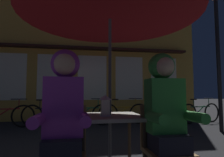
{
  "coord_description": "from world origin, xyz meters",
  "views": [
    {
      "loc": [
        -0.34,
        -2.16,
        0.98
      ],
      "look_at": [
        0.0,
        -0.14,
        1.15
      ],
      "focal_mm": 30.29,
      "sensor_mm": 36.0,
      "label": 1
    }
  ],
  "objects_px": {
    "lantern": "(105,105)",
    "bicycle_furthest": "(200,113)",
    "bicycle_second": "(49,115)",
    "bicycle_nearest": "(3,116)",
    "bicycle_fourth": "(124,113)",
    "chair_left": "(64,149)",
    "street_lamp": "(217,30)",
    "cafe_table": "(110,124)",
    "patio_umbrella": "(110,4)",
    "bicycle_fifth": "(167,113)",
    "chair_right": "(164,144)",
    "person_left_hooded": "(64,109)",
    "bicycle_third": "(86,114)",
    "person_right_hooded": "(166,108)"
  },
  "relations": [
    {
      "from": "bicycle_third",
      "to": "bicycle_furthest",
      "type": "distance_m",
      "value": 3.85
    },
    {
      "from": "street_lamp",
      "to": "bicycle_fourth",
      "type": "relative_size",
      "value": 2.31
    },
    {
      "from": "chair_left",
      "to": "chair_right",
      "type": "height_order",
      "value": "same"
    },
    {
      "from": "street_lamp",
      "to": "bicycle_second",
      "type": "height_order",
      "value": "street_lamp"
    },
    {
      "from": "chair_right",
      "to": "bicycle_fifth",
      "type": "xyz_separation_m",
      "value": [
        2.02,
        4.1,
        -0.14
      ]
    },
    {
      "from": "chair_left",
      "to": "bicycle_fifth",
      "type": "distance_m",
      "value": 5.07
    },
    {
      "from": "bicycle_fifth",
      "to": "bicycle_furthest",
      "type": "bearing_deg",
      "value": -1.29
    },
    {
      "from": "bicycle_nearest",
      "to": "bicycle_fourth",
      "type": "bearing_deg",
      "value": 2.77
    },
    {
      "from": "person_right_hooded",
      "to": "bicycle_fourth",
      "type": "relative_size",
      "value": 0.83
    },
    {
      "from": "person_left_hooded",
      "to": "bicycle_fifth",
      "type": "distance_m",
      "value": 5.14
    },
    {
      "from": "street_lamp",
      "to": "bicycle_nearest",
      "type": "xyz_separation_m",
      "value": [
        -5.81,
        1.45,
        -2.37
      ]
    },
    {
      "from": "cafe_table",
      "to": "bicycle_third",
      "type": "bearing_deg",
      "value": 92.38
    },
    {
      "from": "person_left_hooded",
      "to": "chair_right",
      "type": "bearing_deg",
      "value": 3.39
    },
    {
      "from": "street_lamp",
      "to": "bicycle_furthest",
      "type": "distance_m",
      "value": 2.78
    },
    {
      "from": "bicycle_second",
      "to": "bicycle_furthest",
      "type": "distance_m",
      "value": 4.94
    },
    {
      "from": "street_lamp",
      "to": "bicycle_third",
      "type": "relative_size",
      "value": 2.31
    },
    {
      "from": "bicycle_third",
      "to": "bicycle_furthest",
      "type": "xyz_separation_m",
      "value": [
        3.85,
        -0.09,
        0.0
      ]
    },
    {
      "from": "bicycle_fourth",
      "to": "bicycle_furthest",
      "type": "distance_m",
      "value": 2.62
    },
    {
      "from": "bicycle_fourth",
      "to": "bicycle_furthest",
      "type": "bearing_deg",
      "value": -4.98
    },
    {
      "from": "bicycle_second",
      "to": "chair_right",
      "type": "bearing_deg",
      "value": -67.62
    },
    {
      "from": "cafe_table",
      "to": "bicycle_furthest",
      "type": "distance_m",
      "value": 5.24
    },
    {
      "from": "lantern",
      "to": "bicycle_second",
      "type": "xyz_separation_m",
      "value": [
        -1.17,
        3.9,
        -0.51
      ]
    },
    {
      "from": "person_left_hooded",
      "to": "street_lamp",
      "type": "bearing_deg",
      "value": 35.67
    },
    {
      "from": "chair_left",
      "to": "bicycle_nearest",
      "type": "relative_size",
      "value": 0.52
    },
    {
      "from": "bicycle_fifth",
      "to": "cafe_table",
      "type": "bearing_deg",
      "value": -123.87
    },
    {
      "from": "chair_left",
      "to": "bicycle_fourth",
      "type": "xyz_separation_m",
      "value": [
        1.57,
        4.3,
        -0.14
      ]
    },
    {
      "from": "chair_right",
      "to": "person_left_hooded",
      "type": "relative_size",
      "value": 0.62
    },
    {
      "from": "bicycle_nearest",
      "to": "bicycle_fifth",
      "type": "relative_size",
      "value": 1.0
    },
    {
      "from": "cafe_table",
      "to": "chair_right",
      "type": "relative_size",
      "value": 0.85
    },
    {
      "from": "bicycle_fourth",
      "to": "lantern",
      "type": "bearing_deg",
      "value": -105.99
    },
    {
      "from": "cafe_table",
      "to": "bicycle_nearest",
      "type": "bearing_deg",
      "value": 123.54
    },
    {
      "from": "bicycle_furthest",
      "to": "bicycle_fifth",
      "type": "bearing_deg",
      "value": 178.71
    },
    {
      "from": "chair_left",
      "to": "street_lamp",
      "type": "relative_size",
      "value": 0.22
    },
    {
      "from": "person_left_hooded",
      "to": "bicycle_second",
      "type": "height_order",
      "value": "person_left_hooded"
    },
    {
      "from": "patio_umbrella",
      "to": "person_left_hooded",
      "type": "height_order",
      "value": "patio_umbrella"
    },
    {
      "from": "chair_right",
      "to": "person_right_hooded",
      "type": "bearing_deg",
      "value": -90.0
    },
    {
      "from": "person_right_hooded",
      "to": "bicycle_second",
      "type": "height_order",
      "value": "person_right_hooded"
    },
    {
      "from": "lantern",
      "to": "bicycle_furthest",
      "type": "bearing_deg",
      "value": 45.26
    },
    {
      "from": "bicycle_second",
      "to": "bicycle_third",
      "type": "height_order",
      "value": "same"
    },
    {
      "from": "person_left_hooded",
      "to": "bicycle_second",
      "type": "distance_m",
      "value": 4.33
    },
    {
      "from": "bicycle_nearest",
      "to": "chair_right",
      "type": "bearing_deg",
      "value": -54.25
    },
    {
      "from": "lantern",
      "to": "chair_right",
      "type": "distance_m",
      "value": 0.72
    },
    {
      "from": "patio_umbrella",
      "to": "bicycle_nearest",
      "type": "xyz_separation_m",
      "value": [
        -2.49,
        3.76,
        -1.71
      ]
    },
    {
      "from": "cafe_table",
      "to": "patio_umbrella",
      "type": "relative_size",
      "value": 0.32
    },
    {
      "from": "cafe_table",
      "to": "bicycle_nearest",
      "type": "xyz_separation_m",
      "value": [
        -2.49,
        3.76,
        -0.29
      ]
    },
    {
      "from": "bicycle_nearest",
      "to": "bicycle_fourth",
      "type": "xyz_separation_m",
      "value": [
        3.57,
        0.17,
        0.0
      ]
    },
    {
      "from": "patio_umbrella",
      "to": "bicycle_fifth",
      "type": "distance_m",
      "value": 4.81
    },
    {
      "from": "bicycle_fourth",
      "to": "bicycle_fifth",
      "type": "distance_m",
      "value": 1.43
    },
    {
      "from": "bicycle_second",
      "to": "bicycle_furthest",
      "type": "relative_size",
      "value": 1.01
    },
    {
      "from": "chair_right",
      "to": "bicycle_third",
      "type": "relative_size",
      "value": 0.52
    }
  ]
}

